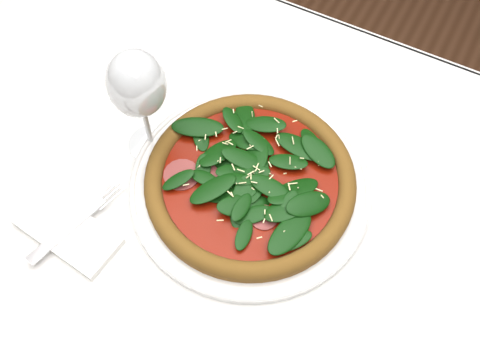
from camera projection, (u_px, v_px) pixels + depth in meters
The scene contains 7 objects.
ground at pixel (243, 336), 1.41m from camera, with size 6.00×6.00×0.00m, color brown.
dining_table at pixel (245, 233), 0.85m from camera, with size 1.21×0.81×0.75m.
plate at pixel (250, 185), 0.77m from camera, with size 0.35×0.35×0.01m.
pizza at pixel (250, 178), 0.75m from camera, with size 0.35×0.35×0.04m.
wine_glass at pixel (137, 86), 0.70m from camera, with size 0.08×0.08×0.19m.
napkin at pixel (68, 232), 0.73m from camera, with size 0.15×0.07×0.01m, color silver.
fork at pixel (83, 215), 0.74m from camera, with size 0.06×0.16×0.00m.
Camera 1 is at (0.16, -0.32, 1.43)m, focal length 40.00 mm.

